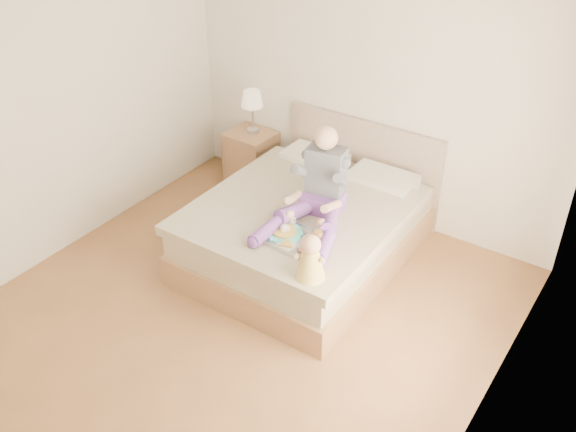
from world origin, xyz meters
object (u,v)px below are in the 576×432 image
Objects in this scene: baby at (311,260)px; nightstand at (251,157)px; tray at (294,236)px; adult at (318,193)px; bed at (310,225)px.

nightstand is at bearing 116.94° from baby.
tray is 0.51m from baby.
adult reaches higher than baby.
nightstand is 2.09m from tray.
tray is at bearing -69.02° from bed.
nightstand is (-1.27, 0.79, -0.02)m from bed.
adult is (1.48, -1.00, 0.55)m from nightstand.
baby reaches higher than tray.
tray is (0.24, -0.62, 0.33)m from bed.
tray is at bearing -41.44° from nightstand.
baby is at bearing -41.19° from nightstand.
bed is 0.61m from adult.
bed reaches higher than tray.
tray is at bearing 118.00° from baby.
bed is 2.14× the size of adult.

